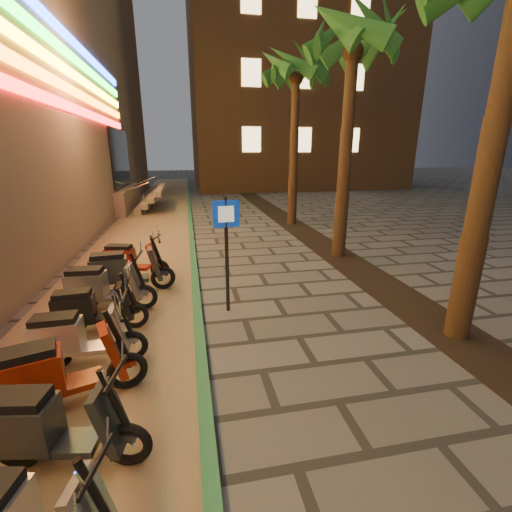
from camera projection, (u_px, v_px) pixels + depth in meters
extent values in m
plane|color=#474442|center=(298.00, 468.00, 3.56)|extent=(120.00, 120.00, 0.00)
cube|color=#8C7251|center=(144.00, 242.00, 12.45)|extent=(3.40, 60.00, 0.01)
cube|color=#286B3F|center=(192.00, 238.00, 12.75)|extent=(0.18, 60.00, 0.10)
cube|color=black|center=(370.00, 277.00, 8.92)|extent=(1.20, 40.00, 0.02)
cube|color=black|center=(121.00, 158.00, 18.78)|extent=(0.08, 5.00, 3.00)
cube|color=gray|center=(86.00, 199.00, 19.04)|extent=(5.00, 6.00, 1.20)
cube|color=#FF1414|center=(8.00, 83.00, 7.03)|extent=(0.06, 26.00, 0.28)
cube|color=orange|center=(2.00, 53.00, 6.87)|extent=(0.06, 26.00, 0.28)
cube|color=gray|center=(143.00, 206.00, 19.74)|extent=(0.35, 5.00, 0.30)
cube|color=gray|center=(149.00, 200.00, 19.72)|extent=(0.35, 5.00, 0.30)
cube|color=gray|center=(155.00, 195.00, 19.69)|extent=(0.35, 5.00, 0.30)
cube|color=gray|center=(161.00, 189.00, 19.67)|extent=(0.35, 5.00, 0.30)
cylinder|color=silver|center=(129.00, 190.00, 17.47)|extent=(2.09, 0.06, 0.81)
cylinder|color=silver|center=(138.00, 183.00, 21.22)|extent=(2.09, 0.06, 0.81)
cube|color=brown|center=(288.00, 46.00, 31.58)|extent=(18.00, 16.00, 25.00)
cube|color=#FBD98A|center=(252.00, 139.00, 25.61)|extent=(1.40, 0.06, 1.80)
cube|color=#FBD98A|center=(302.00, 140.00, 26.36)|extent=(1.40, 0.06, 1.80)
cube|color=#FBD98A|center=(351.00, 140.00, 27.11)|extent=(1.40, 0.06, 1.80)
cube|color=#FBD98A|center=(251.00, 73.00, 24.29)|extent=(1.40, 0.06, 1.80)
cube|color=#FBD98A|center=(305.00, 75.00, 25.04)|extent=(1.40, 0.06, 1.80)
cube|color=#FBD98A|center=(355.00, 77.00, 25.79)|extent=(1.40, 0.06, 1.80)
cube|color=#FBD98A|center=(308.00, 3.00, 23.72)|extent=(1.40, 0.06, 1.80)
cube|color=#FBD98A|center=(361.00, 8.00, 24.47)|extent=(1.40, 0.06, 1.80)
cylinder|color=#472D19|center=(486.00, 180.00, 5.31)|extent=(0.40, 0.40, 5.45)
cylinder|color=#472D19|center=(345.00, 162.00, 9.96)|extent=(0.40, 0.40, 5.70)
sphere|color=#472D19|center=(353.00, 52.00, 9.13)|extent=(0.56, 0.56, 0.56)
cone|color=#1E4A17|center=(385.00, 34.00, 9.16)|extent=(0.60, 1.93, 1.52)
cone|color=#1E4A17|center=(367.00, 40.00, 9.65)|extent=(1.70, 1.86, 1.52)
cone|color=#1E4A17|center=(345.00, 42.00, 9.84)|extent=(2.00, 0.93, 1.52)
cone|color=#1E4A17|center=(327.00, 40.00, 9.63)|extent=(1.97, 1.48, 1.52)
cone|color=#1E4A17|center=(320.00, 34.00, 9.12)|extent=(1.22, 2.02, 1.52)
cone|color=#1E4A17|center=(329.00, 26.00, 8.55)|extent=(1.22, 2.02, 1.52)
cone|color=#1E4A17|center=(352.00, 21.00, 8.19)|extent=(1.97, 1.48, 1.52)
cone|color=#1E4A17|center=(377.00, 21.00, 8.20)|extent=(2.00, 0.93, 1.52)
cone|color=#1E4A17|center=(390.00, 27.00, 8.59)|extent=(1.70, 1.86, 1.52)
cylinder|color=#472D19|center=(294.00, 156.00, 14.61)|extent=(0.40, 0.40, 5.95)
sphere|color=#472D19|center=(296.00, 79.00, 13.74)|extent=(0.56, 0.56, 0.56)
cone|color=#1E4A17|center=(318.00, 67.00, 13.77)|extent=(0.60, 1.93, 1.52)
cone|color=#1E4A17|center=(308.00, 70.00, 14.27)|extent=(1.70, 1.86, 1.52)
cone|color=#1E4A17|center=(294.00, 71.00, 14.45)|extent=(2.00, 0.93, 1.52)
cone|color=#1E4A17|center=(281.00, 70.00, 14.24)|extent=(1.97, 1.48, 1.52)
cone|color=#1E4A17|center=(274.00, 67.00, 13.74)|extent=(1.22, 2.02, 1.52)
cone|color=#1E4A17|center=(278.00, 63.00, 13.17)|extent=(1.22, 2.02, 1.52)
cone|color=#1E4A17|center=(291.00, 61.00, 12.80)|extent=(1.97, 1.48, 1.52)
cone|color=#1E4A17|center=(308.00, 61.00, 12.82)|extent=(2.00, 0.93, 1.52)
cone|color=#1E4A17|center=(318.00, 63.00, 13.20)|extent=(1.70, 1.86, 1.52)
cylinder|color=black|center=(227.00, 256.00, 6.75)|extent=(0.08, 0.08, 2.35)
cube|color=#0C329E|center=(226.00, 214.00, 6.48)|extent=(0.52, 0.08, 0.52)
cube|color=white|center=(226.00, 214.00, 6.46)|extent=(0.30, 0.05, 0.30)
cylinder|color=black|center=(96.00, 495.00, 2.51)|extent=(0.26, 0.12, 0.68)
cylinder|color=black|center=(97.00, 464.00, 2.43)|extent=(0.15, 0.53, 0.04)
torus|color=black|center=(18.00, 447.00, 3.49)|extent=(0.53, 0.18, 0.52)
cylinder|color=silver|center=(18.00, 447.00, 3.49)|extent=(0.15, 0.12, 0.14)
torus|color=black|center=(128.00, 444.00, 3.53)|extent=(0.53, 0.18, 0.52)
cylinder|color=silver|center=(128.00, 444.00, 3.53)|extent=(0.15, 0.12, 0.14)
cube|color=#222426|center=(71.00, 443.00, 3.50)|extent=(0.60, 0.42, 0.08)
cube|color=#222426|center=(20.00, 424.00, 3.41)|extent=(0.75, 0.49, 0.50)
cube|color=black|center=(14.00, 400.00, 3.33)|extent=(0.66, 0.42, 0.12)
cube|color=#222426|center=(110.00, 418.00, 3.43)|extent=(0.33, 0.44, 0.70)
cylinder|color=black|center=(115.00, 401.00, 3.37)|extent=(0.28, 0.11, 0.74)
cylinder|color=black|center=(116.00, 374.00, 3.28)|extent=(0.14, 0.58, 0.04)
cube|color=#222426|center=(126.00, 435.00, 3.49)|extent=(0.24, 0.17, 0.06)
torus|color=black|center=(26.00, 400.00, 4.13)|extent=(0.55, 0.27, 0.55)
cylinder|color=silver|center=(26.00, 400.00, 4.13)|extent=(0.17, 0.15, 0.15)
torus|color=black|center=(128.00, 371.00, 4.69)|extent=(0.55, 0.27, 0.55)
cylinder|color=silver|center=(128.00, 371.00, 4.69)|extent=(0.17, 0.15, 0.15)
cube|color=maroon|center=(78.00, 382.00, 4.39)|extent=(0.66, 0.52, 0.08)
cube|color=maroon|center=(29.00, 376.00, 4.08)|extent=(0.82, 0.61, 0.53)
cube|color=black|center=(24.00, 354.00, 3.99)|extent=(0.72, 0.52, 0.13)
cube|color=maroon|center=(113.00, 351.00, 4.51)|extent=(0.40, 0.49, 0.74)
cylinder|color=black|center=(117.00, 335.00, 4.48)|extent=(0.30, 0.16, 0.78)
cylinder|color=black|center=(118.00, 311.00, 4.41)|extent=(0.23, 0.59, 0.05)
cube|color=maroon|center=(127.00, 363.00, 4.65)|extent=(0.27, 0.21, 0.06)
torus|color=black|center=(55.00, 354.00, 5.10)|extent=(0.51, 0.11, 0.51)
cylinder|color=silver|center=(55.00, 354.00, 5.10)|extent=(0.14, 0.10, 0.14)
torus|color=black|center=(131.00, 346.00, 5.33)|extent=(0.51, 0.11, 0.51)
cylinder|color=silver|center=(131.00, 346.00, 5.33)|extent=(0.14, 0.10, 0.14)
cube|color=silver|center=(93.00, 348.00, 5.20)|extent=(0.54, 0.34, 0.08)
cube|color=silver|center=(57.00, 337.00, 5.04)|extent=(0.69, 0.39, 0.49)
cube|color=black|center=(54.00, 320.00, 4.95)|extent=(0.61, 0.33, 0.12)
cube|color=silver|center=(120.00, 327.00, 5.21)|extent=(0.27, 0.40, 0.69)
cylinder|color=black|center=(123.00, 315.00, 5.16)|extent=(0.27, 0.07, 0.72)
cylinder|color=black|center=(124.00, 296.00, 5.08)|extent=(0.06, 0.57, 0.04)
cube|color=silver|center=(131.00, 339.00, 5.30)|extent=(0.22, 0.14, 0.06)
torus|color=black|center=(72.00, 323.00, 6.04)|extent=(0.50, 0.13, 0.49)
cylinder|color=silver|center=(72.00, 323.00, 6.04)|extent=(0.14, 0.10, 0.13)
torus|color=black|center=(135.00, 316.00, 6.31)|extent=(0.50, 0.13, 0.49)
cylinder|color=silver|center=(135.00, 316.00, 6.31)|extent=(0.14, 0.10, 0.13)
cube|color=black|center=(103.00, 318.00, 6.16)|extent=(0.54, 0.36, 0.08)
cube|color=black|center=(74.00, 309.00, 5.98)|extent=(0.69, 0.41, 0.47)
cube|color=black|center=(72.00, 294.00, 5.90)|extent=(0.61, 0.35, 0.11)
cube|color=black|center=(126.00, 301.00, 6.18)|extent=(0.28, 0.40, 0.66)
cylinder|color=black|center=(128.00, 291.00, 6.15)|extent=(0.26, 0.09, 0.70)
cylinder|color=black|center=(129.00, 275.00, 6.07)|extent=(0.08, 0.55, 0.04)
cube|color=black|center=(134.00, 310.00, 6.28)|extent=(0.22, 0.15, 0.06)
torus|color=black|center=(85.00, 300.00, 6.94)|extent=(0.55, 0.14, 0.55)
cylinder|color=silver|center=(85.00, 300.00, 6.94)|extent=(0.15, 0.12, 0.15)
torus|color=black|center=(144.00, 297.00, 7.07)|extent=(0.55, 0.14, 0.55)
cylinder|color=silver|center=(144.00, 297.00, 7.07)|extent=(0.15, 0.12, 0.15)
cube|color=#95949B|center=(114.00, 296.00, 6.99)|extent=(0.60, 0.40, 0.08)
cube|color=#95949B|center=(87.00, 286.00, 6.86)|extent=(0.76, 0.45, 0.52)
cube|color=black|center=(85.00, 271.00, 6.77)|extent=(0.67, 0.38, 0.13)
cube|color=#95949B|center=(135.00, 281.00, 6.95)|extent=(0.31, 0.44, 0.74)
cylinder|color=black|center=(138.00, 271.00, 6.90)|extent=(0.29, 0.09, 0.78)
cylinder|color=black|center=(139.00, 255.00, 6.81)|extent=(0.09, 0.61, 0.05)
cube|color=#95949B|center=(144.00, 291.00, 7.04)|extent=(0.24, 0.16, 0.06)
torus|color=black|center=(107.00, 284.00, 7.72)|extent=(0.58, 0.18, 0.58)
cylinder|color=silver|center=(107.00, 284.00, 7.72)|extent=(0.17, 0.13, 0.15)
torus|color=black|center=(163.00, 278.00, 8.10)|extent=(0.58, 0.18, 0.58)
cylinder|color=silver|center=(163.00, 278.00, 8.10)|extent=(0.17, 0.13, 0.15)
cube|color=#242629|center=(135.00, 279.00, 7.90)|extent=(0.65, 0.45, 0.09)
cube|color=#242629|center=(109.00, 270.00, 7.66)|extent=(0.82, 0.51, 0.55)
cube|color=black|center=(107.00, 256.00, 7.56)|extent=(0.73, 0.44, 0.13)
cube|color=#242629|center=(155.00, 263.00, 7.94)|extent=(0.35, 0.48, 0.78)
cylinder|color=black|center=(158.00, 254.00, 7.90)|extent=(0.31, 0.11, 0.82)
cylinder|color=black|center=(159.00, 239.00, 7.81)|extent=(0.13, 0.64, 0.05)
cube|color=#242629|center=(163.00, 272.00, 8.06)|extent=(0.26, 0.18, 0.07)
torus|color=black|center=(118.00, 268.00, 8.84)|extent=(0.52, 0.22, 0.51)
cylinder|color=silver|center=(118.00, 268.00, 8.84)|extent=(0.16, 0.13, 0.14)
torus|color=black|center=(160.00, 269.00, 8.79)|extent=(0.52, 0.22, 0.51)
cylinder|color=silver|center=(160.00, 269.00, 8.79)|extent=(0.16, 0.13, 0.14)
cube|color=maroon|center=(139.00, 267.00, 8.81)|extent=(0.61, 0.46, 0.08)
cube|color=maroon|center=(120.00, 258.00, 8.76)|extent=(0.76, 0.53, 0.49)
cube|color=black|center=(119.00, 247.00, 8.67)|extent=(0.67, 0.45, 0.12)
cube|color=maroon|center=(154.00, 257.00, 8.70)|extent=(0.35, 0.44, 0.69)
cylinder|color=black|center=(156.00, 249.00, 8.64)|extent=(0.28, 0.13, 0.73)
cylinder|color=black|center=(156.00, 237.00, 8.54)|extent=(0.18, 0.56, 0.04)
cube|color=maroon|center=(160.00, 265.00, 8.75)|extent=(0.24, 0.19, 0.06)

